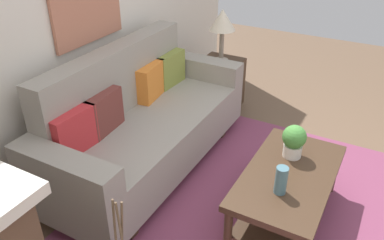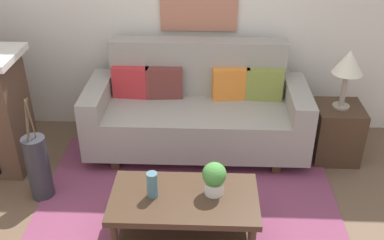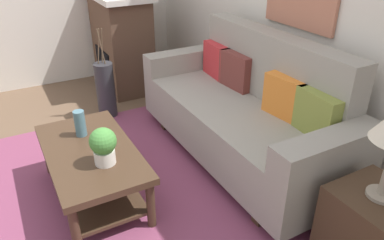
{
  "view_description": "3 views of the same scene",
  "coord_description": "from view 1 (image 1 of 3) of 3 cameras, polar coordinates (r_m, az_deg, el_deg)",
  "views": [
    {
      "loc": [
        -2.3,
        -0.31,
        2.17
      ],
      "look_at": [
        0.01,
        0.95,
        0.64
      ],
      "focal_mm": 36.61,
      "sensor_mm": 36.0,
      "label": 1
    },
    {
      "loc": [
        0.15,
        -2.45,
        2.57
      ],
      "look_at": [
        0.03,
        0.82,
        0.7
      ],
      "focal_mm": 42.09,
      "sensor_mm": 36.0,
      "label": 2
    },
    {
      "loc": [
        2.3,
        -0.28,
        1.85
      ],
      "look_at": [
        0.15,
        0.89,
        0.55
      ],
      "focal_mm": 34.54,
      "sensor_mm": 36.0,
      "label": 3
    }
  ],
  "objects": [
    {
      "name": "throw_pillow_maroon",
      "position": [
        3.14,
        -12.7,
        1.11
      ],
      "size": [
        0.37,
        0.15,
        0.32
      ],
      "primitive_type": "cube",
      "rotation": [
        0.0,
        0.0,
        0.07
      ],
      "color": "brown",
      "rests_on": "couch"
    },
    {
      "name": "couch",
      "position": [
        3.42,
        -7.1,
        -0.66
      ],
      "size": [
        2.13,
        0.84,
        1.08
      ],
      "color": "gray",
      "rests_on": "ground_plane"
    },
    {
      "name": "throw_pillow_orange",
      "position": [
        3.6,
        -5.99,
        5.61
      ],
      "size": [
        0.37,
        0.16,
        0.32
      ],
      "primitive_type": "cube",
      "rotation": [
        0.0,
        0.0,
        0.12
      ],
      "color": "orange",
      "rests_on": "couch"
    },
    {
      "name": "floor_vase_branch_a",
      "position": [
        1.98,
        -10.17,
        -15.28
      ],
      "size": [
        0.02,
        0.05,
        0.36
      ],
      "primitive_type": "cylinder",
      "rotation": [
        0.12,
        -0.02,
        0.0
      ],
      "color": "brown",
      "rests_on": "floor_vase"
    },
    {
      "name": "framed_painting",
      "position": [
        3.33,
        -15.09,
        16.17
      ],
      "size": [
        0.76,
        0.03,
        0.63
      ],
      "primitive_type": "cube",
      "color": "#B77056"
    },
    {
      "name": "ground_plane",
      "position": [
        3.18,
        15.66,
        -14.32
      ],
      "size": [
        9.09,
        9.09,
        0.0
      ],
      "primitive_type": "plane",
      "color": "brown"
    },
    {
      "name": "side_table",
      "position": [
        4.49,
        4.1,
        5.26
      ],
      "size": [
        0.44,
        0.44,
        0.56
      ],
      "primitive_type": "cube",
      "color": "#422D1E",
      "rests_on": "ground_plane"
    },
    {
      "name": "floor_vase_branch_c",
      "position": [
        1.96,
        -10.3,
        -16.0
      ],
      "size": [
        0.03,
        0.05,
        0.36
      ],
      "primitive_type": "cylinder",
      "rotation": [
        -0.11,
        0.06,
        0.0
      ],
      "color": "brown",
      "rests_on": "floor_vase"
    },
    {
      "name": "coffee_table",
      "position": [
        2.99,
        13.74,
        -9.29
      ],
      "size": [
        1.1,
        0.6,
        0.43
      ],
      "color": "#422D1E",
      "rests_on": "ground_plane"
    },
    {
      "name": "wall_back",
      "position": [
        3.36,
        -16.41,
        14.9
      ],
      "size": [
        5.09,
        0.1,
        2.7
      ],
      "primitive_type": "cube",
      "color": "silver",
      "rests_on": "ground_plane"
    },
    {
      "name": "tabletop_vase",
      "position": [
        2.67,
        12.85,
        -8.55
      ],
      "size": [
        0.08,
        0.08,
        0.2
      ],
      "primitive_type": "cylinder",
      "color": "slate",
      "rests_on": "coffee_table"
    },
    {
      "name": "floor_vase_branch_b",
      "position": [
        1.97,
        -11.13,
        -15.61
      ],
      "size": [
        0.05,
        0.03,
        0.36
      ],
      "primitive_type": "cylinder",
      "rotation": [
        -0.05,
        0.11,
        0.0
      ],
      "color": "brown",
      "rests_on": "floor_vase"
    },
    {
      "name": "table_lamp",
      "position": [
        4.24,
        4.46,
        14.04
      ],
      "size": [
        0.28,
        0.28,
        0.57
      ],
      "color": "gray",
      "rests_on": "side_table"
    },
    {
      "name": "potted_plant_tabletop",
      "position": [
        3.02,
        14.62,
        -2.88
      ],
      "size": [
        0.18,
        0.18,
        0.26
      ],
      "color": "white",
      "rests_on": "coffee_table"
    },
    {
      "name": "area_rug",
      "position": [
        3.26,
        7.06,
        -11.67
      ],
      "size": [
        2.58,
        2.17,
        0.01
      ],
      "primitive_type": "cube",
      "color": "#843D5B",
      "rests_on": "ground_plane"
    },
    {
      "name": "throw_pillow_olive",
      "position": [
        3.85,
        -3.24,
        7.42
      ],
      "size": [
        0.37,
        0.14,
        0.32
      ],
      "primitive_type": "cube",
      "rotation": [
        0.0,
        0.0,
        -0.06
      ],
      "color": "olive",
      "rests_on": "couch"
    },
    {
      "name": "throw_pillow_crimson",
      "position": [
        2.94,
        -16.78,
        -1.65
      ],
      "size": [
        0.37,
        0.14,
        0.32
      ],
      "primitive_type": "cube",
      "rotation": [
        0.0,
        0.0,
        -0.07
      ],
      "color": "red",
      "rests_on": "couch"
    }
  ]
}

